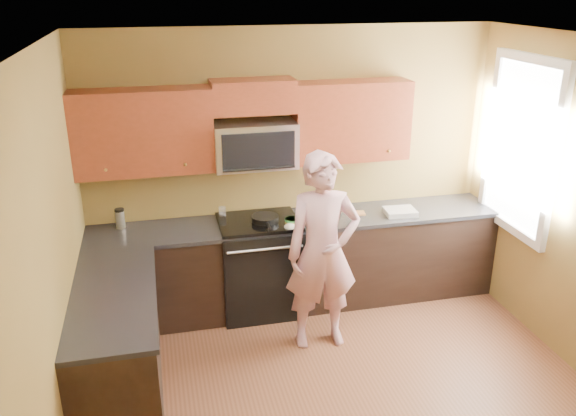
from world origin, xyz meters
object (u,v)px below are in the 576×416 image
object	(u,v)px
microwave	(255,166)
woman	(323,252)
travel_mug	(121,228)
frying_pan	(265,221)
butter_tub	(292,226)
stove	(259,265)

from	to	relation	value
microwave	woman	world-z (taller)	woman
microwave	woman	distance (m)	1.08
travel_mug	woman	bearing A→B (deg)	-27.41
woman	frying_pan	world-z (taller)	woman
frying_pan	butter_tub	size ratio (longest dim) A/B	3.28
butter_tub	microwave	bearing A→B (deg)	137.96
woman	butter_tub	size ratio (longest dim) A/B	12.92
stove	microwave	bearing A→B (deg)	90.00
stove	woman	xyz separation A→B (m)	(0.43, -0.69, 0.41)
stove	frying_pan	size ratio (longest dim) A/B	2.11
woman	travel_mug	world-z (taller)	woman
woman	travel_mug	size ratio (longest dim) A/B	9.50
stove	butter_tub	size ratio (longest dim) A/B	6.91
frying_pan	travel_mug	xyz separation A→B (m)	(-1.33, 0.23, -0.03)
frying_pan	butter_tub	world-z (taller)	frying_pan
travel_mug	stove	bearing A→B (deg)	-8.65
woman	butter_tub	xyz separation A→B (m)	(-0.14, 0.55, 0.03)
stove	butter_tub	bearing A→B (deg)	-25.50
microwave	woman	xyz separation A→B (m)	(0.43, -0.81, -0.56)
stove	butter_tub	distance (m)	0.55
microwave	butter_tub	distance (m)	0.66
woman	travel_mug	distance (m)	1.92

